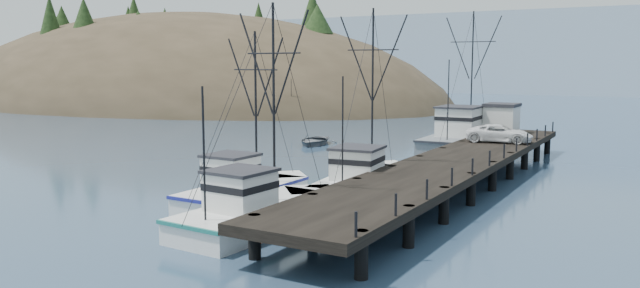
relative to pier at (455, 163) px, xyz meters
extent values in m
plane|color=navy|center=(-14.00, -16.00, -1.69)|extent=(400.00, 400.00, 0.00)
cube|color=black|center=(0.00, 0.00, 0.06)|extent=(6.00, 44.00, 0.50)
cylinder|color=black|center=(-2.60, -20.00, -0.69)|extent=(0.56, 0.56, 2.00)
cylinder|color=black|center=(2.60, -20.00, -0.69)|extent=(0.56, 0.56, 2.00)
cylinder|color=black|center=(-2.60, -15.00, -0.69)|extent=(0.56, 0.56, 2.00)
cylinder|color=black|center=(2.60, -15.00, -0.69)|extent=(0.56, 0.56, 2.00)
cylinder|color=black|center=(-2.60, -10.00, -0.69)|extent=(0.56, 0.56, 2.00)
cylinder|color=black|center=(2.60, -10.00, -0.69)|extent=(0.56, 0.56, 2.00)
cylinder|color=black|center=(-2.60, -5.00, -0.69)|extent=(0.56, 0.56, 2.00)
cylinder|color=black|center=(2.60, -5.00, -0.69)|extent=(0.56, 0.56, 2.00)
cylinder|color=black|center=(-2.60, 0.00, -0.69)|extent=(0.56, 0.56, 2.00)
cylinder|color=black|center=(2.60, 0.00, -0.69)|extent=(0.56, 0.56, 2.00)
cylinder|color=black|center=(-2.60, 5.00, -0.69)|extent=(0.56, 0.56, 2.00)
cylinder|color=black|center=(2.60, 5.00, -0.69)|extent=(0.56, 0.56, 2.00)
cylinder|color=black|center=(-2.60, 10.00, -0.69)|extent=(0.56, 0.56, 2.00)
cylinder|color=black|center=(2.60, 10.00, -0.69)|extent=(0.56, 0.56, 2.00)
cylinder|color=black|center=(-2.60, 15.00, -0.69)|extent=(0.56, 0.56, 2.00)
cylinder|color=black|center=(2.60, 15.00, -0.69)|extent=(0.56, 0.56, 2.00)
cylinder|color=black|center=(-2.60, 20.00, -0.69)|extent=(0.56, 0.56, 2.00)
cylinder|color=black|center=(2.60, 20.00, -0.69)|extent=(0.56, 0.56, 2.00)
ellipsoid|color=#382D1E|center=(-84.00, 62.00, -7.69)|extent=(132.00, 78.00, 51.00)
ellipsoid|color=black|center=(-89.00, 66.00, -3.69)|extent=(109.20, 62.40, 41.60)
ellipsoid|color=black|center=(-124.00, 54.00, -5.69)|extent=(57.60, 39.60, 32.40)
cube|color=beige|center=(-52.00, 40.00, -0.29)|extent=(4.00, 5.00, 2.80)
cube|color=beige|center=(-58.00, 44.00, -0.29)|extent=(4.00, 5.00, 2.80)
cube|color=beige|center=(-48.00, 46.00, -0.29)|extent=(4.00, 5.00, 2.80)
cube|color=#9EB2C6|center=(-4.00, 154.00, -1.69)|extent=(360.00, 40.00, 26.00)
cube|color=silver|center=(-54.00, 169.00, -1.69)|extent=(180.00, 25.00, 18.00)
cube|color=white|center=(-52.40, 47.64, -1.39)|extent=(1.00, 3.50, 0.90)
cylinder|color=black|center=(-52.40, 47.64, 1.51)|extent=(0.08, 0.08, 6.00)
cube|color=white|center=(-38.93, 46.05, -1.39)|extent=(1.00, 3.50, 0.90)
cylinder|color=black|center=(-38.93, 46.05, 1.51)|extent=(0.08, 0.08, 6.00)
cube|color=white|center=(-38.05, 38.60, -1.39)|extent=(1.00, 3.50, 0.90)
cylinder|color=black|center=(-38.05, 38.60, 1.51)|extent=(0.08, 0.08, 6.00)
cube|color=white|center=(-58.44, 43.46, -1.39)|extent=(1.00, 3.50, 0.90)
cylinder|color=black|center=(-58.44, 43.46, 1.51)|extent=(0.08, 0.08, 6.00)
cube|color=white|center=(-51.02, 37.81, -1.39)|extent=(1.00, 3.50, 0.90)
cylinder|color=black|center=(-51.02, 37.81, 1.51)|extent=(0.08, 0.08, 6.00)
cube|color=white|center=(-37.09, 48.10, -1.39)|extent=(1.00, 3.50, 0.90)
cylinder|color=black|center=(-37.09, 48.10, 1.51)|extent=(0.08, 0.08, 6.00)
cube|color=white|center=(-5.52, -15.76, -1.24)|extent=(4.46, 10.06, 1.60)
cube|color=white|center=(-5.20, -10.85, -1.24)|extent=(3.84, 3.84, 1.60)
cube|color=#1A6A60|center=(-5.52, -15.76, -0.54)|extent=(4.55, 10.32, 0.18)
cube|color=silver|center=(-5.60, -17.02, 0.51)|extent=(2.86, 2.94, 1.90)
cube|color=#26262B|center=(-5.60, -17.02, 1.54)|extent=(3.10, 3.21, 0.16)
cylinder|color=black|center=(-5.42, -14.25, 4.77)|extent=(0.14, 0.14, 10.42)
cylinder|color=black|center=(-5.76, -19.53, 2.68)|extent=(0.10, 0.10, 6.25)
cube|color=white|center=(-9.28, -11.92, -1.24)|extent=(3.72, 8.93, 1.60)
cube|color=white|center=(-9.20, -7.48, -1.24)|extent=(3.58, 3.58, 1.60)
cube|color=navy|center=(-9.28, -11.92, -0.54)|extent=(3.80, 9.16, 0.18)
cube|color=silver|center=(-9.30, -13.06, 0.51)|extent=(2.54, 2.54, 1.90)
cube|color=#26262B|center=(-9.30, -13.06, 1.54)|extent=(2.76, 2.78, 0.16)
cylinder|color=black|center=(-9.25, -10.55, 4.16)|extent=(0.14, 0.14, 9.21)
cylinder|color=black|center=(-9.33, -15.33, 2.32)|extent=(0.10, 0.10, 5.53)
cube|color=white|center=(-4.48, -5.19, -1.24)|extent=(5.08, 10.59, 1.60)
cube|color=white|center=(-5.07, -0.12, -1.24)|extent=(3.90, 3.90, 1.60)
cube|color=#196066|center=(-4.48, -5.19, -0.54)|extent=(5.19, 10.86, 0.18)
cube|color=silver|center=(-4.33, -6.49, 0.51)|extent=(3.06, 3.18, 1.90)
cube|color=#26262B|center=(-4.33, -6.49, 1.54)|extent=(3.33, 3.46, 0.16)
cylinder|color=black|center=(-4.66, -3.63, 5.01)|extent=(0.14, 0.14, 10.90)
cylinder|color=black|center=(-4.02, -9.09, 2.83)|extent=(0.10, 0.10, 6.54)
cube|color=slate|center=(-4.52, 16.81, -0.94)|extent=(5.23, 14.22, 2.20)
cube|color=slate|center=(-4.69, 23.86, -0.94)|extent=(4.90, 4.90, 2.20)
cube|color=#222227|center=(-4.52, 16.81, 0.06)|extent=(5.34, 14.58, 0.18)
cube|color=silver|center=(-4.47, 15.00, 1.46)|extent=(3.52, 4.06, 2.60)
cube|color=#26262B|center=(-4.47, 15.00, 2.84)|extent=(3.82, 4.43, 0.16)
cylinder|color=black|center=(-4.57, 18.98, 6.01)|extent=(0.14, 0.14, 11.70)
cylinder|color=black|center=(-4.39, 11.38, 3.67)|extent=(0.10, 0.10, 7.02)
cube|color=silver|center=(-1.31, 18.00, 1.56)|extent=(2.80, 3.00, 2.50)
cube|color=#26262B|center=(-1.31, 18.00, 2.96)|extent=(3.00, 3.20, 0.30)
imported|color=white|center=(0.35, 10.61, 1.06)|extent=(5.69, 3.25, 1.49)
imported|color=#4F5358|center=(-20.09, 14.85, -1.69)|extent=(5.20, 6.44, 1.18)
camera|label=1|loc=(13.11, -41.55, 6.84)|focal=35.00mm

